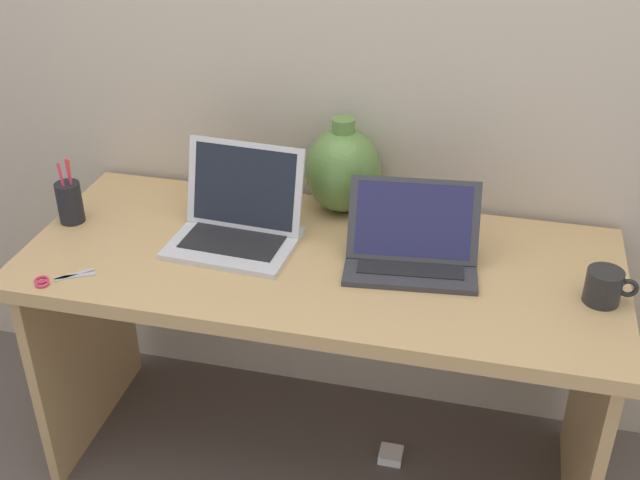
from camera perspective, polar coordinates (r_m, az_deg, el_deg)
ground_plane at (r=2.54m, az=-0.00°, el=-15.45°), size 6.00×6.00×0.00m
back_wall at (r=2.21m, az=2.33°, el=14.16°), size 4.40×0.04×2.40m
desk at (r=2.15m, az=-0.00°, el=-4.67°), size 1.55×0.66×0.74m
laptop_left at (r=2.13m, az=-5.83°, el=1.69°), size 0.34×0.27×0.25m
laptop_right at (r=2.03m, az=6.60°, el=-0.27°), size 0.35×0.25×0.20m
green_vase at (r=2.24m, az=1.63°, el=5.07°), size 0.21×0.21×0.28m
coffee_mug at (r=1.99m, az=19.67°, el=-3.15°), size 0.12×0.09×0.08m
pen_cup at (r=2.31m, az=-17.47°, el=2.64°), size 0.07×0.07×0.19m
scissors at (r=2.08m, az=-18.51°, el=-2.69°), size 0.14×0.11×0.01m
power_brick at (r=2.54m, az=5.08°, el=-15.07°), size 0.07×0.07×0.03m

